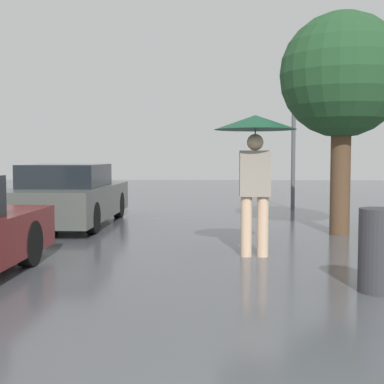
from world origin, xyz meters
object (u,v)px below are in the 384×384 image
object	(u,v)px
pedestrian	(255,144)
tree	(342,77)
trash_bin	(380,250)
parked_car_farthest	(69,197)
street_lamp	(294,105)

from	to	relation	value
pedestrian	tree	distance (m)	3.02
pedestrian	tree	world-z (taller)	tree
trash_bin	pedestrian	bearing A→B (deg)	121.22
pedestrian	parked_car_farthest	distance (m)	5.01
pedestrian	parked_car_farthest	bearing A→B (deg)	136.73
pedestrian	parked_car_farthest	world-z (taller)	pedestrian
pedestrian	tree	xyz separation A→B (m)	(1.69, 2.19, 1.22)
street_lamp	trash_bin	xyz separation A→B (m)	(-0.35, -8.77, -2.34)
tree	street_lamp	world-z (taller)	tree
parked_car_farthest	tree	bearing A→B (deg)	-12.54
tree	street_lamp	distance (m)	4.66
street_lamp	trash_bin	bearing A→B (deg)	-92.28
street_lamp	pedestrian	bearing A→B (deg)	-102.45
tree	trash_bin	distance (m)	4.78
parked_car_farthest	street_lamp	size ratio (longest dim) A/B	1.07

